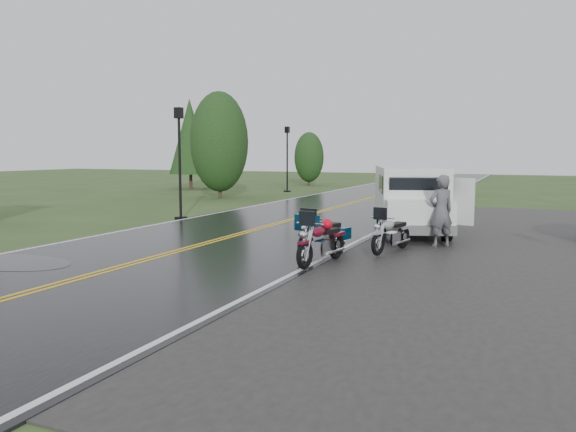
{
  "coord_description": "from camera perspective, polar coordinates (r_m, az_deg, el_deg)",
  "views": [
    {
      "loc": [
        8.3,
        -10.65,
        2.55
      ],
      "look_at": [
        2.8,
        2.0,
        1.0
      ],
      "focal_mm": 35.0,
      "sensor_mm": 36.0,
      "label": 1
    }
  ],
  "objects": [
    {
      "name": "motorcycle_red",
      "position": [
        12.03,
        1.71,
        -2.84
      ],
      "size": [
        1.03,
        2.17,
        1.24
      ],
      "primitive_type": null,
      "rotation": [
        0.0,
        0.0,
        -0.13
      ],
      "color": "#5D0A1C",
      "rests_on": "ground"
    },
    {
      "name": "motorcycle_teal",
      "position": [
        13.29,
        1.81,
        -2.03
      ],
      "size": [
        1.18,
        2.14,
        1.2
      ],
      "primitive_type": null,
      "rotation": [
        0.0,
        0.0,
        -0.23
      ],
      "color": "#052239",
      "rests_on": "ground"
    },
    {
      "name": "van_white",
      "position": [
        16.52,
        10.2,
        1.2
      ],
      "size": [
        3.64,
        5.85,
        2.16
      ],
      "primitive_type": null,
      "rotation": [
        0.0,
        0.0,
        0.31
      ],
      "color": "silver",
      "rests_on": "ground"
    },
    {
      "name": "pine_left_far",
      "position": [
        40.36,
        -9.91,
        7.1
      ],
      "size": [
        2.97,
        2.97,
        6.19
      ],
      "primitive_type": null,
      "color": "#1E3D19",
      "rests_on": "ground"
    },
    {
      "name": "tree_left_far",
      "position": [
        44.49,
        2.15,
        5.44
      ],
      "size": [
        2.33,
        2.33,
        3.58
      ],
      "primitive_type": null,
      "color": "#1E3D19",
      "rests_on": "ground"
    },
    {
      "name": "motorcycle_silver",
      "position": [
        13.81,
        9.13,
        -1.87
      ],
      "size": [
        1.14,
        2.07,
        1.16
      ],
      "primitive_type": null,
      "rotation": [
        0.0,
        0.0,
        -0.23
      ],
      "color": "#999CA0",
      "rests_on": "ground"
    },
    {
      "name": "lamp_post_near_left",
      "position": [
        21.94,
        -10.94,
        5.28
      ],
      "size": [
        0.37,
        0.37,
        4.32
      ],
      "primitive_type": null,
      "color": "black",
      "rests_on": "ground"
    },
    {
      "name": "tree_left_mid",
      "position": [
        32.08,
        -6.96,
        6.39
      ],
      "size": [
        3.28,
        3.28,
        5.12
      ],
      "primitive_type": null,
      "color": "#1E3D19",
      "rests_on": "ground"
    },
    {
      "name": "road",
      "position": [
        22.4,
        1.59,
        -0.07
      ],
      "size": [
        8.0,
        100.0,
        0.04
      ],
      "primitive_type": "cube",
      "color": "black",
      "rests_on": "ground"
    },
    {
      "name": "lamp_post_far_left",
      "position": [
        36.84,
        -0.08,
        5.81
      ],
      "size": [
        0.37,
        0.37,
        4.31
      ],
      "primitive_type": null,
      "color": "black",
      "rests_on": "ground"
    },
    {
      "name": "ground",
      "position": [
        13.74,
        -14.22,
        -4.48
      ],
      "size": [
        120.0,
        120.0,
        0.0
      ],
      "primitive_type": "plane",
      "color": "#2D471E",
      "rests_on": "ground"
    },
    {
      "name": "person_at_van",
      "position": [
        15.66,
        15.28,
        0.39
      ],
      "size": [
        0.84,
        0.81,
        1.94
      ],
      "primitive_type": "imported",
      "rotation": [
        0.0,
        0.0,
        3.84
      ],
      "color": "#4F5054",
      "rests_on": "ground"
    }
  ]
}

